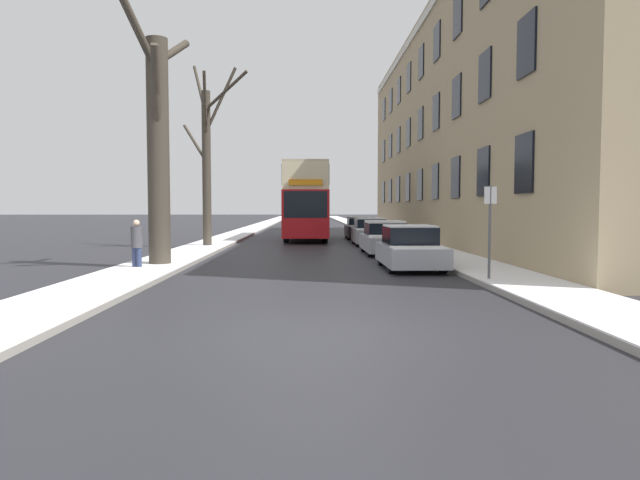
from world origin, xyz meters
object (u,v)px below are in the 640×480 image
(parked_car_0, at_px, (410,249))
(street_sign_post, at_px, (490,228))
(parked_car_1, at_px, (385,239))
(bare_tree_left_0, at_px, (158,143))
(parked_car_2, at_px, (370,232))
(parked_car_3, at_px, (360,229))
(pedestrian_left_sidewalk, at_px, (137,243))
(double_decker_bus, at_px, (306,198))
(bare_tree_left_1, at_px, (207,157))

(parked_car_0, height_order, street_sign_post, street_sign_post)
(street_sign_post, bearing_deg, parked_car_1, 97.85)
(bare_tree_left_0, xyz_separation_m, parked_car_2, (8.22, 11.58, -3.42))
(parked_car_1, height_order, parked_car_3, parked_car_1)
(bare_tree_left_0, distance_m, pedestrian_left_sidewalk, 3.39)
(pedestrian_left_sidewalk, bearing_deg, parked_car_3, 87.76)
(bare_tree_left_0, bearing_deg, street_sign_post, -23.82)
(double_decker_bus, xyz_separation_m, parked_car_2, (3.46, -5.38, -1.92))
(bare_tree_left_1, height_order, parked_car_0, bare_tree_left_1)
(double_decker_bus, relative_size, parked_car_3, 2.55)
(parked_car_3, xyz_separation_m, street_sign_post, (1.36, -21.80, 0.82))
(bare_tree_left_1, height_order, parked_car_1, bare_tree_left_1)
(parked_car_0, height_order, parked_car_1, parked_car_1)
(parked_car_1, relative_size, pedestrian_left_sidewalk, 2.78)
(bare_tree_left_0, relative_size, parked_car_3, 2.00)
(parked_car_3, height_order, pedestrian_left_sidewalk, pedestrian_left_sidewalk)
(bare_tree_left_1, relative_size, double_decker_bus, 0.86)
(bare_tree_left_1, bearing_deg, double_decker_bus, 57.98)
(bare_tree_left_0, relative_size, double_decker_bus, 0.78)
(double_decker_bus, bearing_deg, parked_car_1, -72.99)
(parked_car_1, xyz_separation_m, street_sign_post, (1.36, -9.89, 0.81))
(double_decker_bus, xyz_separation_m, street_sign_post, (4.82, -21.19, -1.12))
(bare_tree_left_0, height_order, street_sign_post, bare_tree_left_0)
(double_decker_bus, distance_m, parked_car_3, 4.01)
(bare_tree_left_0, relative_size, street_sign_post, 3.25)
(parked_car_2, bearing_deg, parked_car_1, -90.00)
(street_sign_post, bearing_deg, parked_car_2, 94.93)
(pedestrian_left_sidewalk, bearing_deg, parked_car_2, 78.27)
(double_decker_bus, bearing_deg, parked_car_0, -78.73)
(bare_tree_left_1, xyz_separation_m, pedestrian_left_sidewalk, (-0.41, -10.33, -3.56))
(double_decker_bus, bearing_deg, bare_tree_left_0, -105.70)
(bare_tree_left_1, relative_size, street_sign_post, 3.58)
(parked_car_0, height_order, parked_car_3, parked_car_0)
(street_sign_post, bearing_deg, double_decker_bus, 102.81)
(double_decker_bus, relative_size, street_sign_post, 4.14)
(bare_tree_left_0, height_order, parked_car_1, bare_tree_left_0)
(parked_car_1, bearing_deg, street_sign_post, -82.15)
(street_sign_post, bearing_deg, pedestrian_left_sidewalk, 162.35)
(bare_tree_left_0, xyz_separation_m, parked_car_0, (8.22, -0.38, -3.44))
(parked_car_3, bearing_deg, bare_tree_left_1, -134.90)
(parked_car_0, distance_m, parked_car_3, 17.95)
(parked_car_2, xyz_separation_m, pedestrian_left_sidewalk, (-8.66, -12.63, 0.22))
(double_decker_bus, height_order, parked_car_3, double_decker_bus)
(parked_car_2, bearing_deg, bare_tree_left_0, -125.37)
(parked_car_2, bearing_deg, bare_tree_left_1, -164.46)
(pedestrian_left_sidewalk, bearing_deg, bare_tree_left_1, 110.46)
(parked_car_0, relative_size, parked_car_1, 0.89)
(bare_tree_left_1, bearing_deg, parked_car_3, 45.10)
(parked_car_0, distance_m, street_sign_post, 4.17)
(bare_tree_left_0, height_order, double_decker_bus, bare_tree_left_0)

